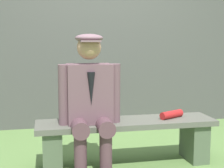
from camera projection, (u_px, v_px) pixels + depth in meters
name	position (u px, v px, depth m)	size (l,w,h in m)	color
ground_plane	(126.00, 164.00, 3.07)	(30.00, 30.00, 0.00)	#5B8040
bench	(127.00, 136.00, 3.03)	(1.69, 0.40, 0.44)	#56584C
seated_man	(90.00, 98.00, 2.86)	(0.57, 0.54, 1.24)	brown
rolled_magazine	(171.00, 114.00, 3.10)	(0.07, 0.07, 0.26)	#B21E1E
stadium_wall	(99.00, 49.00, 4.51)	(12.00, 0.24, 2.15)	#4A4B47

